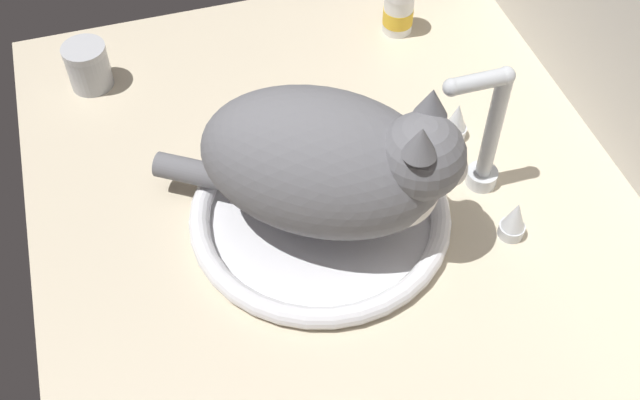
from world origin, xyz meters
The scene contains 6 objects.
countertop centered at (0.00, 0.00, 1.50)cm, with size 104.65×75.31×3.00cm, color beige.
sink_basin centered at (-5.55, -2.55, 4.13)cm, with size 32.36×32.36×2.56cm.
faucet centered at (-5.55, 18.62, 10.36)cm, with size 20.79×9.63×19.30cm.
cat centered at (-4.62, -1.11, 14.17)cm, with size 30.26×35.46×19.58cm.
pill_bottle centered at (-38.19, 19.80, 6.79)cm, with size 4.76×4.76×8.17cm.
metal_jar centered at (-39.26, -26.79, 6.39)cm, with size 6.18×6.18×6.75cm.
Camera 1 is at (52.11, -20.01, 79.71)cm, focal length 43.93 mm.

